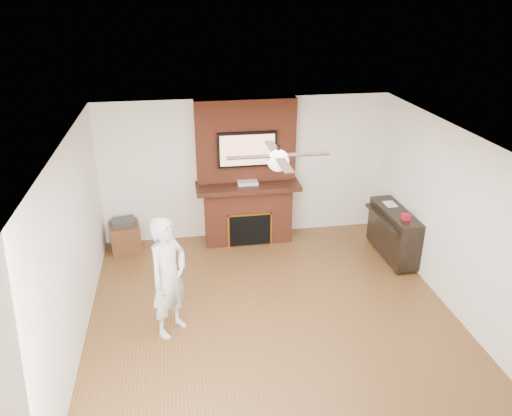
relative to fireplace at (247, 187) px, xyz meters
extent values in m
cube|color=brown|center=(0.00, -2.55, -1.09)|extent=(5.36, 5.86, 0.18)
cube|color=white|center=(0.00, -2.55, 1.59)|extent=(5.36, 5.86, 0.18)
cube|color=white|center=(0.00, 0.29, 0.25)|extent=(5.36, 0.18, 2.50)
cube|color=white|center=(-2.59, -2.55, 0.25)|extent=(0.18, 5.86, 2.50)
cube|color=white|center=(2.59, -2.55, 0.25)|extent=(0.18, 5.86, 2.50)
cube|color=brown|center=(0.00, -0.05, -0.50)|extent=(1.50, 0.50, 1.00)
cube|color=black|center=(0.00, -0.08, 0.04)|extent=(1.78, 0.64, 0.08)
cube|color=brown|center=(0.00, 0.10, 0.79)|extent=(1.70, 0.20, 1.42)
cube|color=black|center=(0.00, -0.30, -0.69)|extent=(0.70, 0.06, 0.55)
cube|color=#BF8C2D|center=(0.00, -0.31, -0.40)|extent=(0.78, 0.02, 0.03)
cube|color=#BF8C2D|center=(-0.38, -0.31, -0.69)|extent=(0.03, 0.02, 0.61)
cube|color=#BF8C2D|center=(0.38, -0.31, -0.69)|extent=(0.03, 0.02, 0.61)
cube|color=black|center=(0.00, -0.04, 0.68)|extent=(1.00, 0.07, 0.60)
cube|color=tan|center=(0.00, -0.08, 0.68)|extent=(0.92, 0.01, 0.52)
cylinder|color=black|center=(0.00, -2.55, 1.43)|extent=(0.04, 0.04, 0.14)
sphere|color=white|center=(0.00, -2.55, 1.32)|extent=(0.26, 0.26, 0.26)
cube|color=black|center=(0.33, -2.55, 1.38)|extent=(0.55, 0.11, 0.01)
cube|color=black|center=(0.00, -2.22, 1.38)|extent=(0.11, 0.55, 0.01)
cube|color=black|center=(-0.33, -2.55, 1.38)|extent=(0.55, 0.11, 0.01)
cube|color=black|center=(0.00, -2.88, 1.38)|extent=(0.11, 0.55, 0.01)
imported|color=silver|center=(-1.37, -2.47, -0.18)|extent=(0.70, 0.71, 1.64)
cube|color=#502D17|center=(-2.14, -0.07, -0.76)|extent=(0.56, 0.56, 0.47)
cube|color=#2E2F31|center=(-2.14, -0.07, -0.48)|extent=(0.42, 0.36, 0.09)
cube|color=black|center=(2.30, -1.05, -0.55)|extent=(0.40, 1.29, 0.79)
cube|color=black|center=(2.16, -1.62, -0.65)|extent=(0.06, 0.10, 0.69)
cube|color=black|center=(2.16, -0.47, -0.65)|extent=(0.06, 0.10, 0.69)
cube|color=black|center=(2.09, -1.05, -0.28)|extent=(0.16, 1.19, 0.05)
cube|color=silver|center=(2.30, -0.80, -0.15)|extent=(0.18, 0.25, 0.01)
cube|color=#A4142B|center=(2.30, -1.39, -0.11)|extent=(0.12, 0.12, 0.09)
cube|color=silver|center=(0.00, -0.10, 0.11)|extent=(0.35, 0.20, 0.05)
cylinder|color=orange|center=(-0.24, -0.18, -0.94)|extent=(0.06, 0.06, 0.11)
cylinder|color=#377930|center=(0.01, -0.21, -0.95)|extent=(0.07, 0.07, 0.09)
cylinder|color=#F1ECC0|center=(0.01, -0.24, -0.95)|extent=(0.08, 0.08, 0.10)
cylinder|color=teal|center=(0.14, -0.24, -0.95)|extent=(0.06, 0.06, 0.09)
camera|label=1|loc=(-1.15, -7.97, 3.19)|focal=35.00mm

